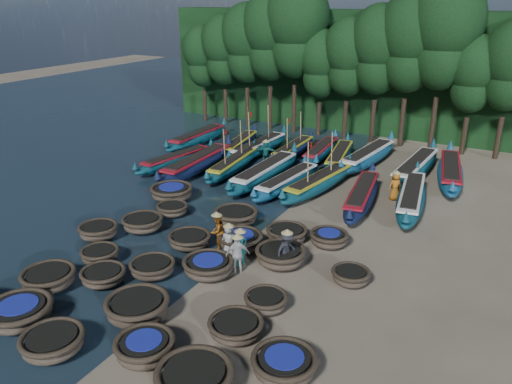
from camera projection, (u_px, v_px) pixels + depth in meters
The scene contains 62 objects.
ground at pixel (249, 241), 24.11m from camera, with size 120.00×120.00×0.00m, color #7F735D.
foliage_wall at pixel (387, 74), 41.48m from camera, with size 40.00×3.00×10.00m, color black.
coracle_1 at pixel (19, 312), 17.88m from camera, with size 2.41×2.41×0.82m.
coracle_2 at pixel (53, 342), 16.45m from camera, with size 2.49×2.49×0.72m.
coracle_3 at pixel (145, 347), 16.14m from camera, with size 2.08×2.08×0.77m.
coracle_4 at pixel (195, 379), 14.77m from camera, with size 2.50×2.50×0.85m.
coracle_5 at pixel (49, 278), 20.12m from camera, with size 2.59×2.59×0.77m.
coracle_6 at pixel (103, 276), 20.45m from camera, with size 1.88×1.88×0.63m.
coracle_7 at pixel (137, 307), 18.16m from camera, with size 2.55×2.55×0.84m.
coracle_8 at pixel (236, 327), 17.27m from camera, with size 2.01×2.01×0.65m.
coracle_9 at pixel (284, 364), 15.48m from camera, with size 2.13×2.13×0.71m.
coracle_10 at pixel (98, 231), 24.20m from camera, with size 1.93×1.93×0.74m.
coracle_11 at pixel (100, 255), 22.09m from camera, with size 1.81×1.81×0.65m.
coracle_12 at pixel (152, 267), 21.04m from camera, with size 1.95×1.95×0.66m.
coracle_13 at pixel (208, 266), 21.02m from camera, with size 2.21×2.21×0.75m.
coracle_14 at pixel (266, 301), 18.74m from camera, with size 1.69×1.69×0.64m.
coracle_15 at pixel (142, 223), 25.05m from camera, with size 2.39×2.39×0.74m.
coracle_16 at pixel (190, 240), 23.43m from camera, with size 2.02×2.02×0.66m.
coracle_17 at pixel (241, 240), 23.14m from camera, with size 2.35×2.35×0.82m.
coracle_18 at pixel (280, 255), 21.83m from camera, with size 2.26×2.26×0.80m.
coracle_19 at pixel (351, 276), 20.42m from camera, with size 1.96×1.96×0.64m.
coracle_20 at pixel (172, 192), 28.80m from camera, with size 2.99×2.99×0.84m.
coracle_21 at pixel (172, 209), 26.83m from camera, with size 1.97×1.97×0.63m.
coracle_22 at pixel (236, 216), 25.68m from camera, with size 2.28×2.28×0.82m.
coracle_23 at pixel (287, 233), 24.01m from camera, with size 2.41×2.41×0.68m.
coracle_24 at pixel (329, 238), 23.51m from camera, with size 1.95×1.95×0.71m.
long_boat_1 at pixel (176, 160), 34.44m from camera, with size 2.52×7.34×1.31m.
long_boat_2 at pixel (197, 163), 33.34m from camera, with size 1.89×9.08×1.60m.
long_boat_3 at pixel (233, 164), 33.43m from camera, with size 2.11×7.74×3.30m.
long_boat_4 at pixel (265, 172), 31.69m from camera, with size 1.77×8.95×1.58m.
long_boat_5 at pixel (288, 181), 30.39m from camera, with size 2.12×7.65×1.35m.
long_boat_6 at pixel (319, 183), 30.06m from camera, with size 2.69×8.09×3.48m.
long_boat_7 at pixel (362, 195), 28.16m from camera, with size 2.51×8.09×1.44m.
long_boat_8 at pixel (411, 197), 27.80m from camera, with size 2.64×8.47×1.51m.
long_boat_9 at pixel (198, 138), 39.59m from camera, with size 1.55×8.18×1.44m.
long_boat_10 at pixel (240, 144), 38.15m from camera, with size 2.44×7.27×1.30m.
long_boat_11 at pixel (259, 147), 37.08m from camera, with size 1.85×8.28×3.52m.
long_boat_12 at pixel (293, 149), 36.77m from camera, with size 1.38×7.35×3.12m.
long_boat_13 at pixel (321, 151), 36.41m from camera, with size 1.81×7.48×1.32m.
long_boat_14 at pixel (339, 156), 35.06m from camera, with size 2.64×7.68×1.37m.
long_boat_15 at pixel (368, 156), 34.82m from camera, with size 2.58×8.88×1.57m.
long_boat_16 at pixel (416, 167), 32.55m from camera, with size 2.19×9.08×1.60m.
long_boat_17 at pixel (450, 172), 31.75m from camera, with size 2.96×8.87×1.58m.
fisherman_0 at pixel (229, 240), 22.35m from camera, with size 0.82×0.58×1.79m.
fisherman_1 at pixel (240, 245), 21.67m from camera, with size 0.68×0.73×1.88m.
fisherman_2 at pixel (217, 230), 23.13m from camera, with size 0.74×0.91×1.95m.
fisherman_3 at pixel (287, 250), 21.35m from camera, with size 1.01×1.31×1.99m.
fisherman_4 at pixel (238, 253), 21.07m from camera, with size 1.07×0.94×1.93m.
fisherman_5 at pixel (266, 151), 35.30m from camera, with size 1.51×0.82×1.75m.
fisherman_6 at pixel (395, 185), 28.66m from camera, with size 0.96×0.97×1.89m.
tree_0 at pixel (203, 56), 45.37m from camera, with size 3.68×3.68×8.68m.
tree_1 at pixel (224, 49), 44.10m from camera, with size 4.09×4.09×9.65m.
tree_2 at pixel (247, 42), 42.83m from camera, with size 4.51×4.51×10.63m.
tree_3 at pixel (271, 35), 41.56m from camera, with size 4.92×4.92×11.60m.
tree_4 at pixel (296, 27), 40.29m from camera, with size 5.34×5.34×12.58m.
tree_5 at pixel (321, 63), 40.26m from camera, with size 3.68×3.68×8.68m.
tree_6 at pixel (349, 56), 38.99m from camera, with size 4.09×4.09×9.65m.
tree_7 at pixel (379, 49), 37.72m from camera, with size 4.51×4.51×10.63m.
tree_8 at pixel (411, 41), 36.45m from camera, with size 4.92×4.92×11.60m.
tree_9 at pixel (445, 32), 35.18m from camera, with size 5.34×5.34×12.58m.
tree_10 at pixel (474, 73), 35.15m from camera, with size 3.68×3.68×8.68m.
tree_11 at pixel (512, 65), 33.88m from camera, with size 4.09×4.09×9.65m.
Camera 1 is at (10.58, -18.78, 11.06)m, focal length 35.00 mm.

